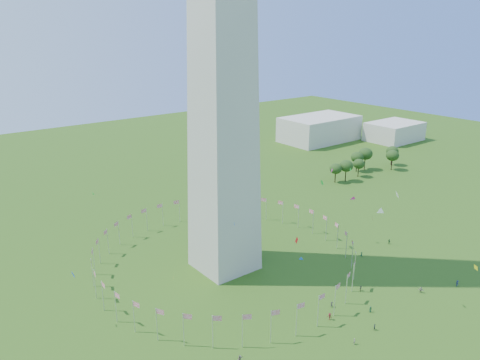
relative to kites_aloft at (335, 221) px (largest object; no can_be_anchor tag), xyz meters
The scene contains 7 objects.
ground 34.91m from the kites_aloft, 129.82° to the right, with size 600.00×600.00×0.00m, color #274C11.
flag_ring 37.16m from the kites_aloft, 122.70° to the left, with size 80.24×80.24×9.00m.
gov_building_east_a 184.37m from the kites_aloft, 44.20° to the left, with size 50.00×30.00×16.00m, color beige.
gov_building_east_b 198.49m from the kites_aloft, 29.76° to the left, with size 35.00×25.00×12.00m, color beige.
crowd 30.95m from the kites_aloft, 127.87° to the right, with size 104.05×55.64×2.00m.
kites_aloft is the anchor object (origin of this frame).
tree_line_east 117.76m from the kites_aloft, 33.05° to the left, with size 53.46×16.13×11.56m.
Camera 1 is at (-77.43, -57.82, 72.70)m, focal length 35.00 mm.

